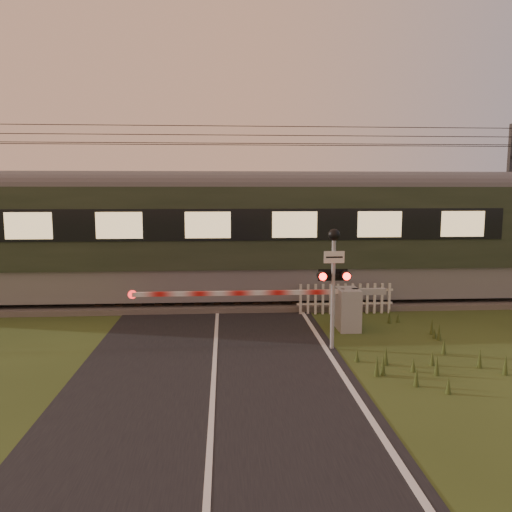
{
  "coord_description": "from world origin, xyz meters",
  "views": [
    {
      "loc": [
        0.25,
        -10.82,
        3.94
      ],
      "look_at": [
        1.14,
        3.2,
        2.08
      ],
      "focal_mm": 35.0,
      "sensor_mm": 36.0,
      "label": 1
    }
  ],
  "objects": [
    {
      "name": "ground",
      "position": [
        0.0,
        0.0,
        0.0
      ],
      "size": [
        160.0,
        160.0,
        0.0
      ],
      "primitive_type": "plane",
      "color": "#324119",
      "rests_on": "ground"
    },
    {
      "name": "overhead_wires",
      "position": [
        0.0,
        6.5,
        5.72
      ],
      "size": [
        120.0,
        0.62,
        0.62
      ],
      "color": "black",
      "rests_on": "ground"
    },
    {
      "name": "picket_fence",
      "position": [
        4.09,
        4.6,
        0.5
      ],
      "size": [
        3.12,
        0.08,
        0.98
      ],
      "color": "silver",
      "rests_on": "ground"
    },
    {
      "name": "catenary_mast",
      "position": [
        11.75,
        8.72,
        3.42
      ],
      "size": [
        0.21,
        2.45,
        6.57
      ],
      "color": "#2D2D30",
      "rests_on": "ground"
    },
    {
      "name": "crossing_signal",
      "position": [
        2.91,
        1.08,
        2.07
      ],
      "size": [
        0.77,
        0.34,
        3.01
      ],
      "color": "gray",
      "rests_on": "ground"
    },
    {
      "name": "boom_gate",
      "position": [
        3.4,
        2.82,
        0.66
      ],
      "size": [
        7.22,
        0.91,
        1.21
      ],
      "color": "gray",
      "rests_on": "ground"
    },
    {
      "name": "road",
      "position": [
        0.02,
        -0.23,
        0.01
      ],
      "size": [
        6.0,
        140.0,
        0.03
      ],
      "color": "black",
      "rests_on": "ground"
    },
    {
      "name": "track_bed",
      "position": [
        0.0,
        6.5,
        0.07
      ],
      "size": [
        140.0,
        3.4,
        0.39
      ],
      "color": "#47423D",
      "rests_on": "ground"
    }
  ]
}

